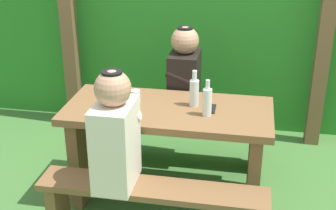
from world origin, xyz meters
name	(u,v)px	position (x,y,z in m)	size (l,w,h in m)	color
ground_plane	(168,196)	(0.00, 0.00, 0.00)	(12.00, 12.00, 0.00)	#3F7133
hedge_backdrop	(198,23)	(0.00, 1.61, 0.91)	(6.40, 0.71, 1.82)	#267823
pergola_post_left	(67,5)	(-1.11, 1.07, 1.15)	(0.12, 0.12, 2.29)	brown
pergola_post_right	(328,16)	(1.11, 1.07, 1.15)	(0.12, 0.12, 2.29)	brown
picnic_table	(168,137)	(0.00, 0.00, 0.49)	(1.40, 0.64, 0.71)	brown
bench_near	(152,203)	(0.00, -0.52, 0.31)	(1.40, 0.24, 0.42)	brown
bench_far	(180,128)	(0.00, 0.52, 0.31)	(1.40, 0.24, 0.42)	brown
person_white_shirt	(115,134)	(-0.22, -0.52, 0.76)	(0.25, 0.35, 0.72)	silver
person_black_coat	(184,76)	(0.03, 0.52, 0.76)	(0.25, 0.35, 0.72)	black
drinking_glass	(135,97)	(-0.24, 0.04, 0.76)	(0.07, 0.07, 0.09)	silver
bottle_left	(207,101)	(0.27, -0.07, 0.81)	(0.06, 0.06, 0.25)	silver
bottle_right	(194,92)	(0.17, 0.07, 0.82)	(0.06, 0.06, 0.25)	silver
cell_phone	(210,109)	(0.28, 0.02, 0.72)	(0.07, 0.14, 0.01)	black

